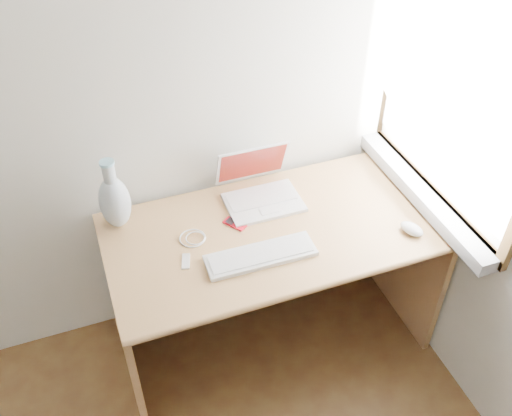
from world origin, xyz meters
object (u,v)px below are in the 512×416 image
object	(u,v)px
laptop	(260,189)
desk	(266,251)
vase	(115,200)
external_keyboard	(261,255)

from	to	relation	value
laptop	desk	bearing A→B (deg)	-95.97
desk	laptop	bearing A→B (deg)	83.56
laptop	vase	size ratio (longest dim) A/B	1.00
laptop	external_keyboard	bearing A→B (deg)	-109.77
external_keyboard	laptop	bearing A→B (deg)	71.04
laptop	external_keyboard	world-z (taller)	laptop
desk	external_keyboard	bearing A→B (deg)	-116.92
laptop	vase	bearing A→B (deg)	176.61
desk	vase	bearing A→B (deg)	164.88
laptop	vase	xyz separation A→B (m)	(-0.61, 0.04, 0.08)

